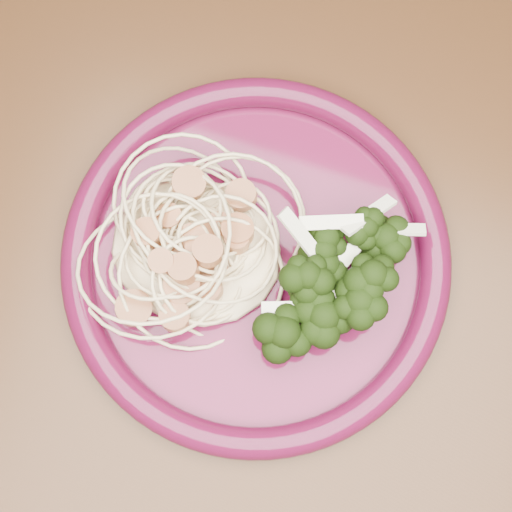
{
  "coord_description": "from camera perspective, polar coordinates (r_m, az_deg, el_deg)",
  "views": [
    {
      "loc": [
        0.05,
        -0.11,
        1.28
      ],
      "look_at": [
        0.02,
        -0.0,
        0.77
      ],
      "focal_mm": 50.0,
      "sensor_mm": 36.0,
      "label": 1
    }
  ],
  "objects": [
    {
      "name": "dining_table",
      "position": [
        0.64,
        -1.37,
        -1.71
      ],
      "size": [
        1.2,
        0.8,
        0.75
      ],
      "color": "#472814",
      "rests_on": "ground"
    },
    {
      "name": "dinner_plate",
      "position": [
        0.53,
        -0.0,
        -0.23
      ],
      "size": [
        0.34,
        0.34,
        0.02
      ],
      "rotation": [
        0.0,
        0.0,
        0.2
      ],
      "color": "#550F2D",
      "rests_on": "dining_table"
    },
    {
      "name": "spaghetti_pile",
      "position": [
        0.52,
        -4.89,
        0.61
      ],
      "size": [
        0.15,
        0.14,
        0.03
      ],
      "primitive_type": "ellipsoid",
      "rotation": [
        0.0,
        0.0,
        0.2
      ],
      "color": "beige",
      "rests_on": "dinner_plate"
    },
    {
      "name": "scallop_cluster",
      "position": [
        0.49,
        -5.23,
        1.58
      ],
      "size": [
        0.15,
        0.15,
        0.04
      ],
      "primitive_type": null,
      "rotation": [
        0.0,
        0.0,
        0.2
      ],
      "color": "#B6774C",
      "rests_on": "spaghetti_pile"
    },
    {
      "name": "broccoli_pile",
      "position": [
        0.51,
        6.11,
        -0.49
      ],
      "size": [
        0.11,
        0.15,
        0.05
      ],
      "primitive_type": "ellipsoid",
      "rotation": [
        0.0,
        0.0,
        0.2
      ],
      "color": "black",
      "rests_on": "dinner_plate"
    },
    {
      "name": "onion_garnish",
      "position": [
        0.48,
        6.47,
        0.27
      ],
      "size": [
        0.08,
        0.1,
        0.05
      ],
      "primitive_type": null,
      "rotation": [
        0.0,
        0.0,
        0.2
      ],
      "color": "#F1F0CD",
      "rests_on": "broccoli_pile"
    }
  ]
}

